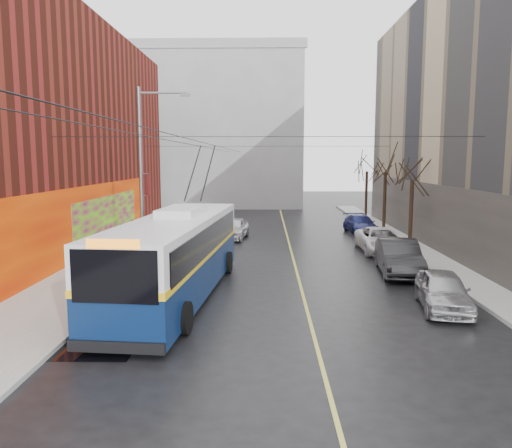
{
  "coord_description": "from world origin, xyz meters",
  "views": [
    {
      "loc": [
        0.0,
        -14.99,
        5.49
      ],
      "look_at": [
        -0.47,
        7.78,
        2.5
      ],
      "focal_mm": 35.0,
      "sensor_mm": 36.0,
      "label": 1
    }
  ],
  "objects": [
    {
      "name": "sidewalk_right",
      "position": [
        9.0,
        12.0,
        0.07
      ],
      "size": [
        2.0,
        60.0,
        0.15
      ],
      "primitive_type": "cube",
      "color": "gray",
      "rests_on": "ground"
    },
    {
      "name": "following_car",
      "position": [
        -2.26,
        19.05,
        0.73
      ],
      "size": [
        2.26,
        4.48,
        1.46
      ],
      "primitive_type": "imported",
      "rotation": [
        0.0,
        0.0,
        -0.13
      ],
      "color": "#BCBDC2",
      "rests_on": "ground"
    },
    {
      "name": "sidewalk_left",
      "position": [
        -8.0,
        12.0,
        0.07
      ],
      "size": [
        4.0,
        60.0,
        0.15
      ],
      "primitive_type": "cube",
      "color": "gray",
      "rests_on": "ground"
    },
    {
      "name": "building_far",
      "position": [
        -6.0,
        44.99,
        9.02
      ],
      "size": [
        20.5,
        12.1,
        18.0
      ],
      "color": "gray",
      "rests_on": "ground"
    },
    {
      "name": "trolleybus",
      "position": [
        -3.57,
        4.4,
        1.72
      ],
      "size": [
        3.85,
        13.19,
        6.18
      ],
      "rotation": [
        0.0,
        0.0,
        -0.08
      ],
      "color": "#091C44",
      "rests_on": "ground"
    },
    {
      "name": "tree_far",
      "position": [
        9.0,
        30.0,
        5.14
      ],
      "size": [
        3.2,
        3.2,
        6.57
      ],
      "color": "black",
      "rests_on": "ground"
    },
    {
      "name": "tree_near",
      "position": [
        9.0,
        16.0,
        4.98
      ],
      "size": [
        3.2,
        3.2,
        6.4
      ],
      "color": "black",
      "rests_on": "ground"
    },
    {
      "name": "streetlight_pole",
      "position": [
        -6.14,
        10.0,
        4.85
      ],
      "size": [
        2.65,
        0.6,
        9.0
      ],
      "color": "slate",
      "rests_on": "ground"
    },
    {
      "name": "ground",
      "position": [
        0.0,
        0.0,
        0.0
      ],
      "size": [
        140.0,
        140.0,
        0.0
      ],
      "primitive_type": "plane",
      "color": "black",
      "rests_on": "ground"
    },
    {
      "name": "parked_car_b",
      "position": [
        6.34,
        8.56,
        0.82
      ],
      "size": [
        2.21,
        5.13,
        1.64
      ],
      "primitive_type": "imported",
      "rotation": [
        0.0,
        0.0,
        -0.1
      ],
      "color": "#252527",
      "rests_on": "ground"
    },
    {
      "name": "pedestrian_a",
      "position": [
        -6.79,
        10.18,
        1.07
      ],
      "size": [
        0.66,
        0.79,
        1.84
      ],
      "primitive_type": "imported",
      "rotation": [
        0.0,
        0.0,
        1.19
      ],
      "color": "black",
      "rests_on": "sidewalk_left"
    },
    {
      "name": "catenary_wires",
      "position": [
        -2.54,
        14.77,
        6.25
      ],
      "size": [
        18.0,
        60.0,
        0.22
      ],
      "color": "black"
    },
    {
      "name": "pigeons_flying",
      "position": [
        -2.47,
        10.84,
        6.96
      ],
      "size": [
        4.44,
        2.56,
        1.67
      ],
      "color": "slate"
    },
    {
      "name": "parked_car_d",
      "position": [
        7.0,
        21.81,
        0.67
      ],
      "size": [
        2.22,
        4.72,
        1.33
      ],
      "primitive_type": "imported",
      "rotation": [
        0.0,
        0.0,
        0.08
      ],
      "color": "navy",
      "rests_on": "ground"
    },
    {
      "name": "lane_line",
      "position": [
        1.5,
        14.0,
        0.0
      ],
      "size": [
        0.12,
        50.0,
        0.01
      ],
      "primitive_type": "cube",
      "color": "#BFB74C",
      "rests_on": "ground"
    },
    {
      "name": "parked_car_a",
      "position": [
        6.48,
        2.9,
        0.71
      ],
      "size": [
        2.26,
        4.34,
        1.41
      ],
      "primitive_type": "imported",
      "rotation": [
        0.0,
        0.0,
        -0.15
      ],
      "color": "#ADADB2",
      "rests_on": "ground"
    },
    {
      "name": "tree_mid",
      "position": [
        9.0,
        23.0,
        5.25
      ],
      "size": [
        3.2,
        3.2,
        6.68
      ],
      "color": "black",
      "rests_on": "ground"
    },
    {
      "name": "pedestrian_b",
      "position": [
        -7.58,
        13.25,
        1.08
      ],
      "size": [
        1.14,
        1.11,
        1.86
      ],
      "primitive_type": "imported",
      "rotation": [
        0.0,
        0.0,
        0.66
      ],
      "color": "black",
      "rests_on": "sidewalk_left"
    },
    {
      "name": "pedestrian_c",
      "position": [
        -6.78,
        11.0,
        1.11
      ],
      "size": [
        1.1,
        1.41,
        1.92
      ],
      "primitive_type": "imported",
      "rotation": [
        0.0,
        0.0,
        1.93
      ],
      "color": "black",
      "rests_on": "sidewalk_left"
    },
    {
      "name": "parked_car_c",
      "position": [
        6.78,
        14.21,
        0.72
      ],
      "size": [
        2.43,
        5.2,
        1.44
      ],
      "primitive_type": "imported",
      "rotation": [
        0.0,
        0.0,
        0.01
      ],
      "color": "white",
      "rests_on": "ground"
    },
    {
      "name": "puddle",
      "position": [
        -5.09,
        -0.44,
        0.0
      ],
      "size": [
        2.61,
        3.43,
        0.01
      ],
      "primitive_type": "cube",
      "color": "black",
      "rests_on": "ground"
    }
  ]
}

